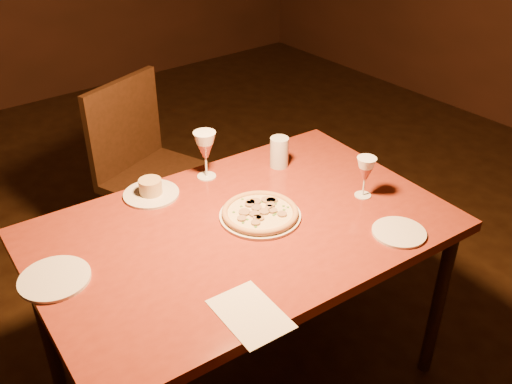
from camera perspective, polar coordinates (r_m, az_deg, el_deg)
floor at (r=2.48m, az=1.45°, el=-18.02°), size 7.00×7.00×0.00m
dining_table at (r=2.01m, az=-1.34°, el=-4.95°), size 1.47×1.00×0.76m
chair_far at (r=2.81m, az=-10.52°, el=2.35°), size 0.59×0.59×0.96m
pizza_plate at (r=2.01m, az=0.42°, el=-2.12°), size 0.29×0.29×0.03m
ramekin_saucer at (r=2.16m, az=-10.47°, el=0.18°), size 0.21×0.21×0.07m
wine_glass_far at (r=2.22m, az=-5.07°, el=3.70°), size 0.09×0.09×0.19m
wine_glass_right at (r=2.13m, az=10.83°, el=1.47°), size 0.07×0.07×0.16m
water_tumbler at (r=2.31m, az=2.34°, el=4.01°), size 0.08×0.08×0.13m
side_plate_left at (r=1.85m, az=-19.50°, el=-8.17°), size 0.22×0.22×0.01m
side_plate_near at (r=1.99m, az=14.11°, el=-3.93°), size 0.18×0.18×0.01m
menu_card at (r=1.64m, az=-0.58°, el=-12.09°), size 0.18×0.24×0.00m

